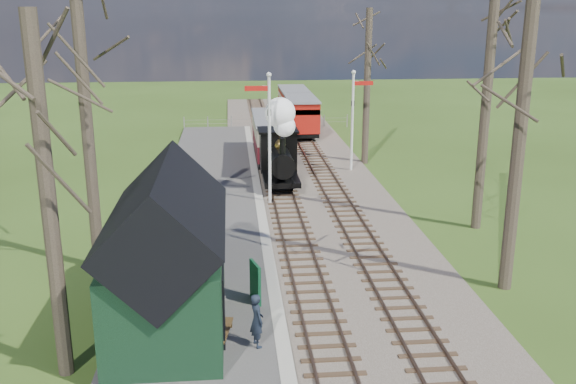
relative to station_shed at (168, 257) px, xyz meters
name	(u,v)px	position (x,y,z in m)	size (l,w,h in m)	color
distant_hills	(263,214)	(5.70, 60.38, -18.47)	(114.40, 48.00, 22.02)	#385B23
ballast_bed	(299,172)	(5.60, 18.00, -2.22)	(8.00, 60.00, 0.10)	brown
track_near	(276,172)	(4.30, 18.00, -2.17)	(1.60, 60.00, 0.15)	brown
track_far	(321,171)	(6.90, 18.00, -2.17)	(1.60, 60.00, 0.15)	brown
platform	(209,218)	(0.80, 10.00, -2.17)	(5.00, 44.00, 0.20)	#474442
coping_strip	(262,216)	(3.10, 10.00, -2.16)	(0.40, 44.00, 0.21)	#B2AD9E
station_shed	(168,257)	(0.00, 0.00, 0.00)	(3.25, 6.30, 4.78)	black
semaphore_near	(268,130)	(3.53, 12.00, 1.35)	(1.22, 0.24, 6.22)	silver
semaphore_far	(354,113)	(8.67, 18.00, 1.08)	(1.22, 0.24, 5.72)	silver
bare_trees	(335,115)	(5.63, 6.10, 2.94)	(15.51, 22.39, 12.00)	#382D23
fence_line	(266,122)	(4.60, 32.00, -1.72)	(12.60, 0.08, 1.00)	slate
locomotive	(280,147)	(4.29, 14.87, -0.11)	(1.88, 4.39, 4.70)	black
coach	(272,136)	(4.30, 20.94, -0.69)	(2.19, 7.52, 2.31)	black
red_carriage_a	(301,115)	(6.90, 28.53, -0.70)	(2.17, 5.38, 2.28)	black
red_carriage_b	(294,104)	(6.90, 34.03, -0.70)	(2.17, 5.38, 2.28)	black
sign_board	(256,282)	(2.48, 1.32, -1.44)	(0.32, 0.85, 1.26)	#104C2A
bench	(218,325)	(1.35, -0.90, -1.68)	(0.66, 1.50, 0.83)	#49341A
person	(257,320)	(2.40, -1.42, -1.32)	(0.55, 0.36, 1.50)	black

